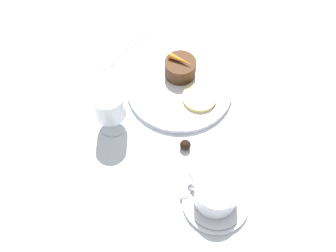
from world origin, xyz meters
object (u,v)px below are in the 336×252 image
Objects in this scene: dinner_plate at (180,87)px; dessert_cake at (180,68)px; coffee_cup at (216,193)px; wine_glass at (110,107)px; fork at (120,53)px.

dessert_cake is at bearing -51.42° from dinner_plate.
dinner_plate is 2.24× the size of coffee_cup.
wine_glass is at bearing 0.74° from coffee_cup.
dinner_plate is at bearing -176.12° from fork.
dinner_plate reaches higher than fork.
dessert_cake is at bearing -166.05° from fork.
wine_glass is at bearing 130.42° from fork.
coffee_cup is 0.65× the size of fork.
wine_glass is 1.49× the size of dessert_cake.
dinner_plate is 0.19m from fork.
dinner_plate is at bearing -105.31° from wine_glass.
dinner_plate is 3.37× the size of dessert_cake.
coffee_cup reaches higher than fork.
coffee_cup is 0.45m from fork.
wine_glass is 0.64× the size of fork.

